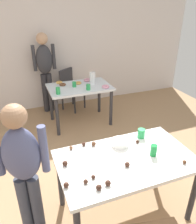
# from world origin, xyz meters

# --- Properties ---
(ground_plane) EXTENTS (6.40, 6.40, 0.00)m
(ground_plane) POSITION_xyz_m (0.00, 0.00, 0.00)
(ground_plane) COLOR #9E7A56
(wall_back) EXTENTS (6.40, 0.10, 2.60)m
(wall_back) POSITION_xyz_m (0.00, 3.20, 1.30)
(wall_back) COLOR silver
(wall_back) RESTS_ON ground_plane
(dining_table_near) EXTENTS (1.36, 0.81, 0.75)m
(dining_table_near) POSITION_xyz_m (0.07, -0.02, 0.66)
(dining_table_near) COLOR white
(dining_table_near) RESTS_ON ground_plane
(dining_table_far) EXTENTS (1.13, 0.73, 0.75)m
(dining_table_far) POSITION_xyz_m (0.24, 2.15, 0.64)
(dining_table_far) COLOR silver
(dining_table_far) RESTS_ON ground_plane
(chair_far_table) EXTENTS (0.56, 0.56, 0.87)m
(chair_far_table) POSITION_xyz_m (0.24, 2.86, 0.50)
(chair_far_table) COLOR #2D2D33
(chair_far_table) RESTS_ON ground_plane
(person_girl_near) EXTENTS (0.45, 0.27, 1.47)m
(person_girl_near) POSITION_xyz_m (-0.89, 0.06, 0.88)
(person_girl_near) COLOR #383D4C
(person_girl_near) RESTS_ON ground_plane
(person_adult_far) EXTENTS (0.45, 0.22, 1.62)m
(person_adult_far) POSITION_xyz_m (-0.25, 2.90, 0.98)
(person_adult_far) COLOR #28282D
(person_adult_far) RESTS_ON ground_plane
(mixing_bowl) EXTENTS (0.18, 0.18, 0.07)m
(mixing_bowl) POSITION_xyz_m (0.11, 0.21, 0.78)
(mixing_bowl) COLOR white
(mixing_bowl) RESTS_ON dining_table_near
(soda_can) EXTENTS (0.07, 0.07, 0.12)m
(soda_can) POSITION_xyz_m (0.35, -0.07, 0.81)
(soda_can) COLOR #198438
(soda_can) RESTS_ON dining_table_near
(fork_near) EXTENTS (0.17, 0.02, 0.01)m
(fork_near) POSITION_xyz_m (-0.11, -0.20, 0.75)
(fork_near) COLOR silver
(fork_near) RESTS_ON dining_table_near
(cup_near_0) EXTENTS (0.08, 0.08, 0.11)m
(cup_near_0) POSITION_xyz_m (0.40, 0.26, 0.80)
(cup_near_0) COLOR green
(cup_near_0) RESTS_ON dining_table_near
(cake_ball_0) EXTENTS (0.04, 0.04, 0.04)m
(cake_ball_0) POSITION_xyz_m (-0.41, 0.33, 0.77)
(cake_ball_0) COLOR brown
(cake_ball_0) RESTS_ON dining_table_near
(cake_ball_1) EXTENTS (0.05, 0.05, 0.05)m
(cake_ball_1) POSITION_xyz_m (-0.58, -0.18, 0.77)
(cake_ball_1) COLOR #3D2319
(cake_ball_1) RESTS_ON dining_table_near
(cake_ball_2) EXTENTS (0.04, 0.04, 0.04)m
(cake_ball_2) POSITION_xyz_m (-0.41, -0.20, 0.77)
(cake_ball_2) COLOR #3D2319
(cake_ball_2) RESTS_ON dining_table_near
(cake_ball_3) EXTENTS (0.05, 0.05, 0.05)m
(cake_ball_3) POSITION_xyz_m (-0.16, 0.31, 0.77)
(cake_ball_3) COLOR brown
(cake_ball_3) RESTS_ON dining_table_near
(cake_ball_4) EXTENTS (0.05, 0.05, 0.05)m
(cake_ball_4) POSITION_xyz_m (-0.33, -0.30, 0.78)
(cake_ball_4) COLOR #3D2319
(cake_ball_4) RESTS_ON dining_table_near
(cake_ball_5) EXTENTS (0.04, 0.04, 0.04)m
(cake_ball_5) POSITION_xyz_m (-0.26, 0.34, 0.77)
(cake_ball_5) COLOR #3D2319
(cake_ball_5) RESTS_ON dining_table_near
(cake_ball_6) EXTENTS (0.04, 0.04, 0.04)m
(cake_ball_6) POSITION_xyz_m (-0.33, -0.16, 0.77)
(cake_ball_6) COLOR #3D2319
(cake_ball_6) RESTS_ON dining_table_near
(cake_ball_7) EXTENTS (0.05, 0.05, 0.05)m
(cake_ball_7) POSITION_xyz_m (0.02, -0.13, 0.77)
(cake_ball_7) COLOR #3D2319
(cake_ball_7) RESTS_ON dining_table_near
(cake_ball_8) EXTENTS (0.04, 0.04, 0.04)m
(cake_ball_8) POSITION_xyz_m (0.55, -0.29, 0.77)
(cake_ball_8) COLOR brown
(cake_ball_8) RESTS_ON dining_table_near
(cake_ball_9) EXTENTS (0.05, 0.05, 0.05)m
(cake_ball_9) POSITION_xyz_m (-0.52, 0.10, 0.78)
(cake_ball_9) COLOR #3D2319
(cake_ball_9) RESTS_ON dining_table_near
(cake_ball_10) EXTENTS (0.05, 0.05, 0.05)m
(cake_ball_10) POSITION_xyz_m (-0.24, -0.28, 0.78)
(cake_ball_10) COLOR #3D2319
(cake_ball_10) RESTS_ON dining_table_near
(cake_ball_11) EXTENTS (0.04, 0.04, 0.04)m
(cake_ball_11) POSITION_xyz_m (0.31, 0.18, 0.77)
(cake_ball_11) COLOR #3D2319
(cake_ball_11) RESTS_ON dining_table_near
(pitcher_far) EXTENTS (0.11, 0.11, 0.23)m
(pitcher_far) POSITION_xyz_m (0.50, 2.18, 0.86)
(pitcher_far) COLOR white
(pitcher_far) RESTS_ON dining_table_far
(cup_far_0) EXTENTS (0.07, 0.07, 0.12)m
(cup_far_0) POSITION_xyz_m (-0.21, 1.91, 0.81)
(cup_far_0) COLOR green
(cup_far_0) RESTS_ON dining_table_far
(cup_far_1) EXTENTS (0.07, 0.07, 0.10)m
(cup_far_1) POSITION_xyz_m (0.33, 1.92, 0.80)
(cup_far_1) COLOR green
(cup_far_1) RESTS_ON dining_table_far
(cup_far_2) EXTENTS (0.07, 0.07, 0.09)m
(cup_far_2) POSITION_xyz_m (0.14, 2.16, 0.80)
(cup_far_2) COLOR green
(cup_far_2) RESTS_ON dining_table_far
(donut_far_0) EXTENTS (0.14, 0.14, 0.04)m
(donut_far_0) POSITION_xyz_m (0.65, 1.91, 0.77)
(donut_far_0) COLOR pink
(donut_far_0) RESTS_ON dining_table_far
(donut_far_1) EXTENTS (0.12, 0.12, 0.04)m
(donut_far_1) POSITION_xyz_m (-0.04, 2.30, 0.77)
(donut_far_1) COLOR brown
(donut_far_1) RESTS_ON dining_table_far
(donut_far_2) EXTENTS (0.14, 0.14, 0.04)m
(donut_far_2) POSITION_xyz_m (0.46, 2.38, 0.77)
(donut_far_2) COLOR pink
(donut_far_2) RESTS_ON dining_table_far
(donut_far_3) EXTENTS (0.12, 0.12, 0.04)m
(donut_far_3) POSITION_xyz_m (0.25, 2.29, 0.77)
(donut_far_3) COLOR gold
(donut_far_3) RESTS_ON dining_table_far
(donut_far_4) EXTENTS (0.12, 0.12, 0.04)m
(donut_far_4) POSITION_xyz_m (-0.07, 2.44, 0.77)
(donut_far_4) COLOR gold
(donut_far_4) RESTS_ON dining_table_far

